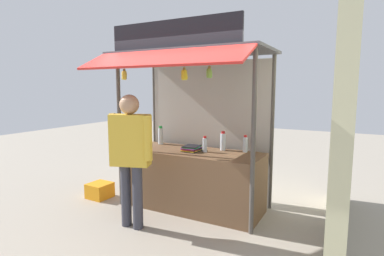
{
  "coord_description": "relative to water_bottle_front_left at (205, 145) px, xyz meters",
  "views": [
    {
      "loc": [
        2.14,
        -4.0,
        1.84
      ],
      "look_at": [
        0.0,
        0.0,
        1.24
      ],
      "focal_mm": 28.6,
      "sensor_mm": 36.0,
      "label": 1
    }
  ],
  "objects": [
    {
      "name": "stall_structure",
      "position": [
        -0.2,
        0.12,
        0.66
      ],
      "size": [
        2.32,
        1.68,
        2.71
      ],
      "color": "#4C4742",
      "rests_on": "ground"
    },
    {
      "name": "ground_plane",
      "position": [
        -0.2,
        -0.03,
        -1.01
      ],
      "size": [
        20.0,
        20.0,
        0.0
      ],
      "primitive_type": "plane",
      "color": "#9E9384"
    },
    {
      "name": "stall_counter",
      "position": [
        -0.2,
        -0.03,
        -0.56
      ],
      "size": [
        2.12,
        0.79,
        0.89
      ],
      "primitive_type": "cube",
      "color": "brown",
      "rests_on": "ground"
    },
    {
      "name": "water_bottle_mid_left",
      "position": [
        0.19,
        0.25,
        0.03
      ],
      "size": [
        0.08,
        0.08,
        0.29
      ],
      "color": "silver",
      "rests_on": "stall_counter"
    },
    {
      "name": "water_bottle_far_left",
      "position": [
        0.53,
        0.28,
        0.01
      ],
      "size": [
        0.07,
        0.07,
        0.25
      ],
      "color": "silver",
      "rests_on": "stall_counter"
    },
    {
      "name": "magazine_stack_rear_center",
      "position": [
        -0.2,
        -0.05,
        -0.07
      ],
      "size": [
        0.26,
        0.29,
        0.09
      ],
      "color": "black",
      "rests_on": "stall_counter"
    },
    {
      "name": "water_bottle_right",
      "position": [
        -0.94,
        0.23,
        0.03
      ],
      "size": [
        0.09,
        0.09,
        0.31
      ],
      "color": "silver",
      "rests_on": "stall_counter"
    },
    {
      "name": "neighbour_wall",
      "position": [
        1.85,
        0.27,
        0.51
      ],
      "size": [
        0.2,
        2.4,
        3.03
      ],
      "primitive_type": "cube",
      "color": "beige",
      "rests_on": "ground"
    },
    {
      "name": "vendor_person",
      "position": [
        -0.6,
        -0.98,
        0.05
      ],
      "size": [
        0.67,
        0.36,
        1.76
      ],
      "rotation": [
        0.0,
        0.0,
        0.32
      ],
      "color": "#383842",
      "rests_on": "ground"
    },
    {
      "name": "magazine_stack_back_left",
      "position": [
        -1.18,
        -0.33,
        -0.09
      ],
      "size": [
        0.19,
        0.25,
        0.05
      ],
      "color": "red",
      "rests_on": "stall_counter"
    },
    {
      "name": "water_bottle_front_left",
      "position": [
        0.0,
        0.0,
        0.0
      ],
      "size": [
        0.07,
        0.07,
        0.24
      ],
      "color": "silver",
      "rests_on": "stall_counter"
    },
    {
      "name": "banana_bunch_leftmost",
      "position": [
        -1.05,
        -0.52,
        1.02
      ],
      "size": [
        0.09,
        0.09,
        0.28
      ],
      "color": "#332D23"
    },
    {
      "name": "banana_bunch_inner_right",
      "position": [
        -0.05,
        -0.52,
        1.01
      ],
      "size": [
        0.1,
        0.09,
        0.29
      ],
      "color": "#332D23"
    },
    {
      "name": "banana_bunch_inner_left",
      "position": [
        0.3,
        -0.52,
        1.02
      ],
      "size": [
        0.09,
        0.09,
        0.27
      ],
      "color": "#332D23"
    },
    {
      "name": "plastic_crate",
      "position": [
        -1.79,
        -0.37,
        -0.88
      ],
      "size": [
        0.37,
        0.37,
        0.25
      ],
      "primitive_type": "cube",
      "rotation": [
        0.0,
        0.0,
        -0.04
      ],
      "color": "orange",
      "rests_on": "ground"
    }
  ]
}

